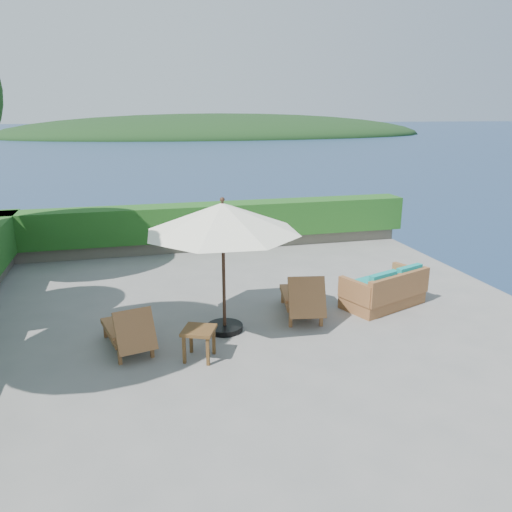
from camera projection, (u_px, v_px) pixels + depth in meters
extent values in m
plane|color=gray|center=(251.00, 322.00, 9.80)|extent=(12.00, 12.00, 0.00)
cube|color=#4E463E|center=(252.00, 391.00, 10.23)|extent=(12.00, 12.00, 3.00)
plane|color=#182A4A|center=(252.00, 451.00, 10.64)|extent=(600.00, 600.00, 0.00)
ellipsoid|color=black|center=(220.00, 135.00, 146.80)|extent=(126.00, 57.60, 12.60)
cube|color=#6D6657|center=(207.00, 243.00, 14.96)|extent=(12.00, 0.60, 0.36)
cube|color=#204D16|center=(206.00, 221.00, 14.77)|extent=(12.40, 0.90, 1.00)
cylinder|color=black|center=(225.00, 328.00, 9.41)|extent=(0.87, 0.87, 0.11)
cylinder|color=#311D12|center=(224.00, 269.00, 9.08)|extent=(0.08, 0.08, 2.44)
cone|color=white|center=(223.00, 218.00, 8.81)|extent=(3.59, 3.59, 0.54)
sphere|color=#311D12|center=(222.00, 200.00, 8.72)|extent=(0.11, 0.11, 0.09)
cube|color=brown|center=(120.00, 358.00, 8.12)|extent=(0.07, 0.07, 0.25)
cube|color=brown|center=(152.00, 351.00, 8.35)|extent=(0.07, 0.07, 0.25)
cube|color=brown|center=(105.00, 331.00, 9.09)|extent=(0.07, 0.07, 0.25)
cube|color=brown|center=(135.00, 325.00, 9.33)|extent=(0.07, 0.07, 0.25)
cube|color=brown|center=(126.00, 330.00, 8.76)|extent=(0.90, 1.36, 0.09)
cube|color=brown|center=(135.00, 331.00, 8.07)|extent=(0.71, 0.54, 0.67)
cube|color=brown|center=(109.00, 330.00, 8.41)|extent=(0.24, 0.81, 0.05)
cube|color=brown|center=(146.00, 323.00, 8.70)|extent=(0.24, 0.81, 0.05)
cube|color=brown|center=(291.00, 320.00, 9.53)|extent=(0.07, 0.07, 0.28)
cube|color=brown|center=(321.00, 319.00, 9.57)|extent=(0.07, 0.07, 0.28)
cube|color=brown|center=(283.00, 296.00, 10.75)|extent=(0.07, 0.07, 0.28)
cube|color=brown|center=(310.00, 296.00, 10.79)|extent=(0.07, 0.07, 0.28)
cube|color=brown|center=(300.00, 297.00, 10.21)|extent=(0.94, 1.48, 0.10)
cube|color=brown|center=(307.00, 298.00, 9.36)|extent=(0.77, 0.57, 0.74)
cube|color=brown|center=(284.00, 294.00, 9.94)|extent=(0.23, 0.90, 0.05)
cube|color=brown|center=(320.00, 293.00, 9.98)|extent=(0.23, 0.90, 0.05)
cube|color=brown|center=(184.00, 350.00, 8.12)|extent=(0.07, 0.07, 0.49)
cube|color=brown|center=(208.00, 352.00, 8.06)|extent=(0.07, 0.07, 0.49)
cube|color=brown|center=(191.00, 339.00, 8.50)|extent=(0.07, 0.07, 0.49)
cube|color=brown|center=(214.00, 341.00, 8.44)|extent=(0.07, 0.07, 0.49)
cube|color=brown|center=(199.00, 330.00, 8.20)|extent=(0.67, 0.67, 0.06)
cube|color=brown|center=(383.00, 297.00, 10.58)|extent=(1.96, 1.45, 0.39)
cube|color=brown|center=(399.00, 287.00, 10.16)|extent=(1.69, 0.76, 0.54)
cube|color=brown|center=(356.00, 292.00, 10.03)|extent=(0.42, 0.86, 0.44)
cube|color=brown|center=(409.00, 276.00, 10.97)|extent=(0.42, 0.86, 0.44)
cube|color=#128681|center=(368.00, 287.00, 10.31)|extent=(0.96, 0.93, 0.18)
cube|color=#128681|center=(395.00, 280.00, 10.77)|extent=(0.96, 0.93, 0.18)
cube|color=#128681|center=(383.00, 282.00, 9.97)|extent=(0.69, 0.37, 0.35)
cube|color=#128681|center=(409.00, 274.00, 10.42)|extent=(0.69, 0.37, 0.35)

